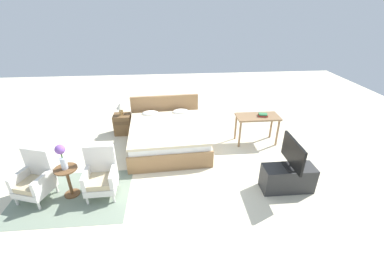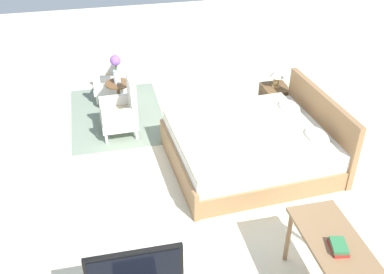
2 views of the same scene
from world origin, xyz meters
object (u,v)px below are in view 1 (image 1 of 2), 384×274
table_lamp (120,107)px  bed (168,135)px  tv_stand (287,178)px  tv_flatscreen (293,154)px  armchair_by_window_right (101,176)px  vanity_desk (257,120)px  side_table (68,178)px  armchair_by_window_left (35,180)px  book_stack (263,115)px  nightstand (123,124)px  flower_vase (61,154)px

table_lamp → bed: bearing=-33.1°
tv_stand → tv_flatscreen: 0.54m
tv_stand → table_lamp: bearing=142.3°
bed → armchair_by_window_right: size_ratio=2.45×
armchair_by_window_right → vanity_desk: 3.83m
side_table → table_lamp: 2.58m
armchair_by_window_left → tv_stand: armchair_by_window_left is taller
bed → armchair_by_window_left: bed is taller
book_stack → tv_flatscreen: bearing=-92.4°
armchair_by_window_right → side_table: (-0.58, 0.00, -0.01)m
armchair_by_window_left → tv_flatscreen: (4.62, -0.18, 0.40)m
armchair_by_window_left → vanity_desk: armchair_by_window_left is taller
nightstand → bed: bearing=-33.1°
flower_vase → tv_flatscreen: size_ratio=0.58×
bed → armchair_by_window_right: bearing=-125.7°
table_lamp → vanity_desk: size_ratio=0.32×
side_table → nightstand: side_table is taller
tv_stand → vanity_desk: size_ratio=0.92×
nightstand → tv_stand: (3.45, -2.66, -0.02)m
tv_stand → vanity_desk: bearing=91.1°
bed → side_table: bed is taller
nightstand → tv_flatscreen: 4.39m
flower_vase → nightstand: 2.62m
armchair_by_window_left → book_stack: armchair_by_window_left is taller
vanity_desk → nightstand: bearing=166.8°
armchair_by_window_left → side_table: bearing=0.7°
table_lamp → tv_flatscreen: 4.36m
side_table → vanity_desk: size_ratio=0.57×
armchair_by_window_right → tv_stand: size_ratio=0.96×
flower_vase → bed: bearing=43.2°
armchair_by_window_left → vanity_desk: size_ratio=0.88×
nightstand → book_stack: 3.66m
table_lamp → vanity_desk: 3.51m
flower_vase → table_lamp: size_ratio=1.45×
armchair_by_window_left → armchair_by_window_right: same height
table_lamp → nightstand: bearing=-90.0°
bed → table_lamp: bed is taller
side_table → tv_stand: 4.06m
armchair_by_window_left → nightstand: (1.16, 2.48, -0.11)m
armchair_by_window_left → armchair_by_window_right: size_ratio=1.00×
tv_flatscreen → vanity_desk: 1.87m
bed → vanity_desk: bearing=-0.5°
armchair_by_window_right → flower_vase: size_ratio=1.93×
bed → vanity_desk: bed is taller
armchair_by_window_right → vanity_desk: size_ratio=0.88×
table_lamp → tv_stand: (3.45, -2.67, -0.50)m
side_table → flower_vase: (-0.00, 0.00, 0.51)m
bed → armchair_by_window_right: bed is taller
book_stack → vanity_desk: bearing=168.7°
bed → table_lamp: bearing=146.9°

